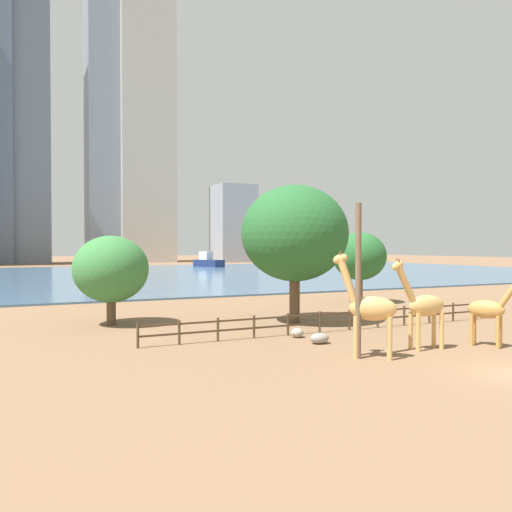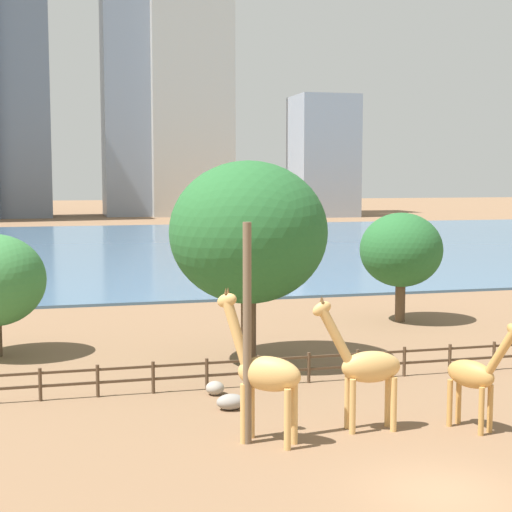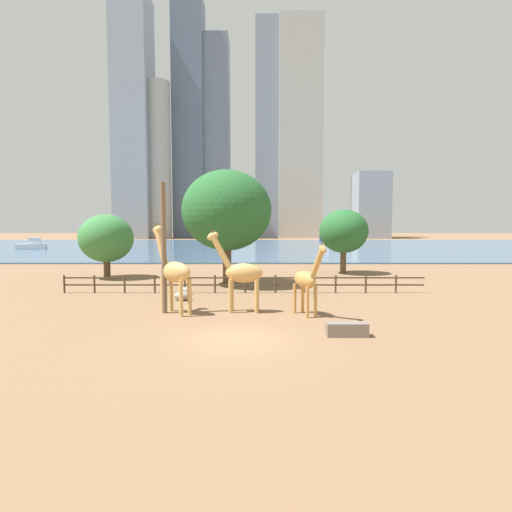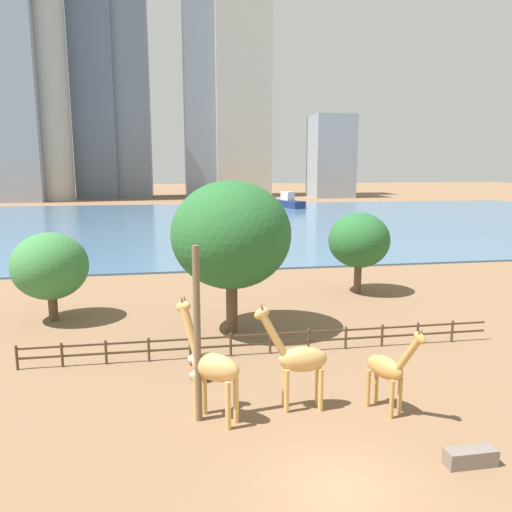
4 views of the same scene
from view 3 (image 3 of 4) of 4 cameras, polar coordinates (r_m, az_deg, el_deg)
ground_plane at (r=96.72m, az=-0.71°, el=1.39°), size 400.00×400.00×0.00m
harbor_water at (r=93.72m, az=-0.73°, el=1.36°), size 180.00×86.00×0.20m
giraffe_tall at (r=21.63m, az=7.06°, el=-3.41°), size 1.70×2.82×4.05m
giraffe_companion at (r=22.42m, az=-11.89°, el=-2.17°), size 2.74×2.33×5.05m
giraffe_young at (r=22.37m, az=-2.40°, el=-2.41°), size 3.22×0.98×4.68m
utility_pole at (r=22.54m, az=-13.23°, el=1.09°), size 0.28×0.28×7.22m
boulder_near_fence at (r=26.53m, az=-10.68°, el=-5.63°), size 1.07×0.78×0.58m
boulder_by_pole at (r=28.60m, az=-10.25°, el=-4.95°), size 0.73×0.73×0.54m
feeding_trough at (r=18.21m, az=12.67°, el=-10.19°), size 1.80×0.60×0.60m
enclosure_fence at (r=28.91m, az=-2.78°, el=-3.80°), size 26.12×0.14×1.30m
tree_left_large at (r=32.82m, az=-4.39°, el=6.48°), size 7.29×7.29×9.40m
tree_center_broad at (r=41.58m, az=12.21°, el=3.45°), size 4.91×4.91×6.54m
tree_right_tall at (r=39.54m, az=-20.80°, el=2.37°), size 4.93×4.93×5.94m
boat_ferry at (r=123.70m, az=10.44°, el=2.64°), size 5.99×9.21×3.81m
boat_sailboat at (r=92.68m, az=-29.52°, el=1.34°), size 5.70×3.32×2.37m
skyline_tower_needle at (r=178.46m, az=6.04°, el=17.36°), size 17.89×14.69×90.77m
skyline_block_central at (r=180.99m, az=1.53°, el=17.24°), size 10.87×15.48×91.04m
skyline_tower_glass at (r=179.12m, az=-6.30°, el=16.19°), size 13.72×13.81×83.90m
skyline_block_left at (r=171.60m, az=-17.26°, el=18.18°), size 13.54×15.95×93.37m
skyline_block_right at (r=168.69m, az=15.87°, el=6.91°), size 13.03×13.24×26.25m
skyline_tower_short at (r=166.06m, az=-13.97°, el=13.01°), size 9.81×9.81×60.92m
skyline_block_wide at (r=179.61m, az=-9.69°, el=18.46°), size 12.63×12.95×98.21m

